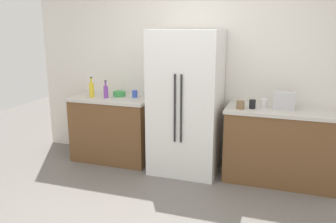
{
  "coord_description": "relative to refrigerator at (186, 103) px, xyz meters",
  "views": [
    {
      "loc": [
        1.08,
        -2.9,
        1.89
      ],
      "look_at": [
        -0.04,
        0.41,
        1.03
      ],
      "focal_mm": 37.03,
      "sensor_mm": 36.0,
      "label": 1
    }
  ],
  "objects": [
    {
      "name": "bottle_b",
      "position": [
        -1.15,
        -0.02,
        0.08
      ],
      "size": [
        0.07,
        0.07,
        0.25
      ],
      "color": "purple",
      "rests_on": "counter_left"
    },
    {
      "name": "bowl_a",
      "position": [
        -1.03,
        0.15,
        0.03
      ],
      "size": [
        0.18,
        0.18,
        0.07
      ],
      "primitive_type": "cylinder",
      "color": "green",
      "rests_on": "counter_left"
    },
    {
      "name": "cup_b",
      "position": [
        0.84,
        -0.03,
        0.05
      ],
      "size": [
        0.08,
        0.08,
        0.11
      ],
      "primitive_type": "cylinder",
      "color": "black",
      "rests_on": "counter_right"
    },
    {
      "name": "cup_c",
      "position": [
        -0.78,
        0.14,
        0.04
      ],
      "size": [
        0.08,
        0.08,
        0.1
      ],
      "primitive_type": "cylinder",
      "color": "blue",
      "rests_on": "counter_left"
    },
    {
      "name": "toaster",
      "position": [
        1.2,
        0.08,
        0.1
      ],
      "size": [
        0.25,
        0.17,
        0.21
      ],
      "primitive_type": "cube",
      "color": "silver",
      "rests_on": "counter_right"
    },
    {
      "name": "refrigerator",
      "position": [
        0.0,
        0.0,
        0.0
      ],
      "size": [
        0.87,
        0.72,
        1.85
      ],
      "color": "white",
      "rests_on": "ground_plane"
    },
    {
      "name": "kitchen_back_panel",
      "position": [
        0.1,
        0.42,
        0.58
      ],
      "size": [
        5.01,
        0.1,
        3.02
      ],
      "primitive_type": "cube",
      "color": "silver",
      "rests_on": "ground_plane"
    },
    {
      "name": "cup_a",
      "position": [
        0.97,
        0.09,
        0.04
      ],
      "size": [
        0.08,
        0.08,
        0.1
      ],
      "primitive_type": "cylinder",
      "color": "white",
      "rests_on": "counter_right"
    },
    {
      "name": "cup_d",
      "position": [
        0.7,
        -0.09,
        0.04
      ],
      "size": [
        0.1,
        0.1,
        0.1
      ],
      "primitive_type": "cylinder",
      "color": "brown",
      "rests_on": "counter_right"
    },
    {
      "name": "counter_left",
      "position": [
        -1.09,
        0.05,
        -0.47
      ],
      "size": [
        1.14,
        0.64,
        0.92
      ],
      "color": "brown",
      "rests_on": "ground_plane"
    },
    {
      "name": "ground_plane",
      "position": [
        0.1,
        -1.32,
        -0.93
      ],
      "size": [
        10.03,
        10.03,
        0.0
      ],
      "primitive_type": "plane",
      "color": "slate"
    },
    {
      "name": "counter_right",
      "position": [
        1.19,
        0.05,
        -0.47
      ],
      "size": [
        1.33,
        0.64,
        0.92
      ],
      "color": "brown",
      "rests_on": "ground_plane"
    },
    {
      "name": "bottle_a",
      "position": [
        -1.36,
        -0.04,
        0.1
      ],
      "size": [
        0.07,
        0.07,
        0.28
      ],
      "color": "yellow",
      "rests_on": "counter_left"
    }
  ]
}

